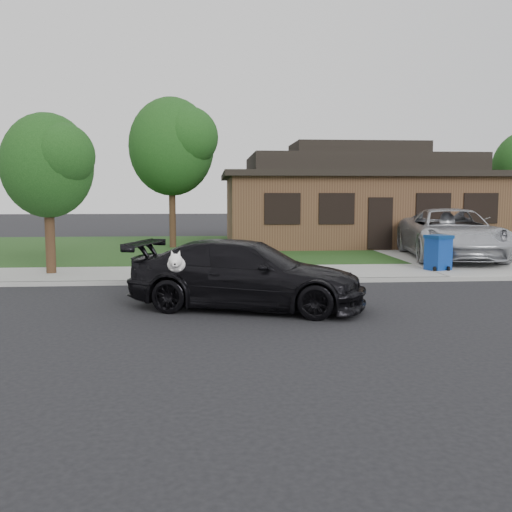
{
  "coord_description": "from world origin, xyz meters",
  "views": [
    {
      "loc": [
        -2.82,
        -11.68,
        2.4
      ],
      "look_at": [
        -1.89,
        0.27,
        1.1
      ],
      "focal_mm": 40.0,
      "sensor_mm": 36.0,
      "label": 1
    }
  ],
  "objects": [
    {
      "name": "sidewalk",
      "position": [
        0.0,
        5.0,
        0.06
      ],
      "size": [
        60.0,
        3.0,
        0.12
      ],
      "primitive_type": "cube",
      "color": "gray",
      "rests_on": "ground"
    },
    {
      "name": "lawn",
      "position": [
        0.0,
        13.0,
        0.07
      ],
      "size": [
        60.0,
        13.0,
        0.13
      ],
      "primitive_type": "cube",
      "color": "#193814",
      "rests_on": "ground"
    },
    {
      "name": "house",
      "position": [
        4.0,
        15.0,
        2.13
      ],
      "size": [
        12.6,
        8.6,
        4.65
      ],
      "color": "#422B1C",
      "rests_on": "ground"
    },
    {
      "name": "curb",
      "position": [
        0.0,
        3.5,
        0.06
      ],
      "size": [
        60.0,
        0.12,
        0.12
      ],
      "primitive_type": "cube",
      "color": "gray",
      "rests_on": "ground"
    },
    {
      "name": "tree_0",
      "position": [
        -4.34,
        12.88,
        4.48
      ],
      "size": [
        3.78,
        3.6,
        6.34
      ],
      "color": "#332114",
      "rests_on": "ground"
    },
    {
      "name": "sedan",
      "position": [
        -2.1,
        0.17,
        0.72
      ],
      "size": [
        5.33,
        3.39,
        1.44
      ],
      "rotation": [
        0.0,
        0.0,
        1.27
      ],
      "color": "black",
      "rests_on": "ground"
    },
    {
      "name": "recycling_bin",
      "position": [
        3.99,
        4.92,
        0.66
      ],
      "size": [
        0.84,
        0.84,
        1.06
      ],
      "rotation": [
        0.0,
        0.0,
        0.4
      ],
      "color": "navy",
      "rests_on": "sidewalk"
    },
    {
      "name": "tree_2",
      "position": [
        -7.38,
        5.11,
        3.27
      ],
      "size": [
        2.73,
        2.6,
        4.59
      ],
      "color": "#332114",
      "rests_on": "ground"
    },
    {
      "name": "minivan",
      "position": [
        5.63,
        7.88,
        1.02
      ],
      "size": [
        3.93,
        6.72,
        1.76
      ],
      "primitive_type": "imported",
      "rotation": [
        0.0,
        0.0,
        -0.17
      ],
      "color": "#BABCC2",
      "rests_on": "driveway"
    },
    {
      "name": "driveway",
      "position": [
        6.0,
        10.0,
        0.07
      ],
      "size": [
        4.5,
        13.0,
        0.14
      ],
      "primitive_type": "cube",
      "color": "gray",
      "rests_on": "ground"
    },
    {
      "name": "ground",
      "position": [
        0.0,
        0.0,
        0.0
      ],
      "size": [
        120.0,
        120.0,
        0.0
      ],
      "primitive_type": "plane",
      "color": "black",
      "rests_on": "ground"
    }
  ]
}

